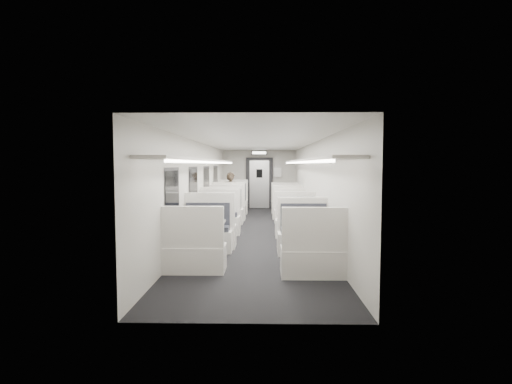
{
  "coord_description": "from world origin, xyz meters",
  "views": [
    {
      "loc": [
        0.19,
        -10.46,
        1.83
      ],
      "look_at": [
        -0.03,
        0.4,
        1.07
      ],
      "focal_mm": 28.0,
      "sensor_mm": 36.0,
      "label": 1
    }
  ],
  "objects_px": {
    "booth_left_c": "(215,223)",
    "booth_left_d": "(202,240)",
    "exit_sign": "(259,153)",
    "booth_left_a": "(230,205)",
    "booth_right_b": "(291,214)",
    "booth_right_d": "(308,243)",
    "booth_right_c": "(299,227)",
    "vestibule_door": "(259,183)",
    "passenger": "(231,196)",
    "booth_left_b": "(223,214)",
    "booth_right_a": "(287,205)"
  },
  "relations": [
    {
      "from": "passenger",
      "to": "exit_sign",
      "type": "relative_size",
      "value": 2.53
    },
    {
      "from": "booth_right_d",
      "to": "booth_right_c",
      "type": "bearing_deg",
      "value": 90.0
    },
    {
      "from": "booth_right_c",
      "to": "booth_left_c",
      "type": "bearing_deg",
      "value": 171.39
    },
    {
      "from": "exit_sign",
      "to": "booth_left_b",
      "type": "bearing_deg",
      "value": -102.46
    },
    {
      "from": "booth_left_a",
      "to": "booth_left_d",
      "type": "bearing_deg",
      "value": -90.0
    },
    {
      "from": "booth_right_b",
      "to": "vestibule_door",
      "type": "relative_size",
      "value": 0.93
    },
    {
      "from": "booth_left_a",
      "to": "passenger",
      "type": "xyz_separation_m",
      "value": [
        0.1,
        -0.74,
        0.37
      ]
    },
    {
      "from": "booth_right_a",
      "to": "vestibule_door",
      "type": "distance_m",
      "value": 2.57
    },
    {
      "from": "booth_left_d",
      "to": "booth_left_a",
      "type": "bearing_deg",
      "value": 90.0
    },
    {
      "from": "booth_left_c",
      "to": "booth_right_b",
      "type": "height_order",
      "value": "booth_left_c"
    },
    {
      "from": "booth_left_c",
      "to": "booth_left_d",
      "type": "height_order",
      "value": "booth_left_c"
    },
    {
      "from": "booth_left_d",
      "to": "passenger",
      "type": "distance_m",
      "value": 5.67
    },
    {
      "from": "booth_right_a",
      "to": "booth_right_b",
      "type": "bearing_deg",
      "value": -90.0
    },
    {
      "from": "booth_left_c",
      "to": "vestibule_door",
      "type": "height_order",
      "value": "vestibule_door"
    },
    {
      "from": "booth_left_d",
      "to": "exit_sign",
      "type": "relative_size",
      "value": 3.44
    },
    {
      "from": "booth_right_d",
      "to": "exit_sign",
      "type": "distance_m",
      "value": 8.9
    },
    {
      "from": "booth_right_b",
      "to": "booth_right_d",
      "type": "distance_m",
      "value": 4.46
    },
    {
      "from": "booth_left_b",
      "to": "booth_right_a",
      "type": "distance_m",
      "value": 3.39
    },
    {
      "from": "booth_right_c",
      "to": "vestibule_door",
      "type": "bearing_deg",
      "value": 97.93
    },
    {
      "from": "booth_left_d",
      "to": "exit_sign",
      "type": "xyz_separation_m",
      "value": [
        1.0,
        8.42,
        1.9
      ]
    },
    {
      "from": "exit_sign",
      "to": "booth_left_a",
      "type": "bearing_deg",
      "value": -116.28
    },
    {
      "from": "booth_right_a",
      "to": "booth_left_b",
      "type": "bearing_deg",
      "value": -126.14
    },
    {
      "from": "booth_left_a",
      "to": "booth_left_b",
      "type": "distance_m",
      "value": 2.5
    },
    {
      "from": "booth_right_d",
      "to": "vestibule_door",
      "type": "height_order",
      "value": "vestibule_door"
    },
    {
      "from": "booth_left_b",
      "to": "booth_right_b",
      "type": "relative_size",
      "value": 1.13
    },
    {
      "from": "booth_right_d",
      "to": "vestibule_door",
      "type": "bearing_deg",
      "value": 96.25
    },
    {
      "from": "booth_left_d",
      "to": "exit_sign",
      "type": "distance_m",
      "value": 8.69
    },
    {
      "from": "booth_left_c",
      "to": "booth_left_d",
      "type": "relative_size",
      "value": 1.07
    },
    {
      "from": "booth_right_c",
      "to": "passenger",
      "type": "bearing_deg",
      "value": 115.84
    },
    {
      "from": "booth_left_b",
      "to": "booth_left_a",
      "type": "bearing_deg",
      "value": 90.0
    },
    {
      "from": "booth_left_b",
      "to": "booth_right_c",
      "type": "distance_m",
      "value": 2.95
    },
    {
      "from": "booth_right_b",
      "to": "booth_left_d",
      "type": "bearing_deg",
      "value": -115.28
    },
    {
      "from": "booth_left_b",
      "to": "booth_left_c",
      "type": "bearing_deg",
      "value": -90.0
    },
    {
      "from": "booth_left_a",
      "to": "booth_right_d",
      "type": "distance_m",
      "value": 6.91
    },
    {
      "from": "booth_right_a",
      "to": "booth_left_a",
      "type": "bearing_deg",
      "value": -173.16
    },
    {
      "from": "booth_left_c",
      "to": "booth_right_c",
      "type": "xyz_separation_m",
      "value": [
        2.0,
        -0.3,
        -0.03
      ]
    },
    {
      "from": "booth_left_c",
      "to": "booth_right_c",
      "type": "height_order",
      "value": "booth_left_c"
    },
    {
      "from": "booth_right_c",
      "to": "booth_right_d",
      "type": "bearing_deg",
      "value": -90.0
    },
    {
      "from": "booth_left_d",
      "to": "booth_right_d",
      "type": "bearing_deg",
      "value": -6.36
    },
    {
      "from": "booth_left_a",
      "to": "exit_sign",
      "type": "bearing_deg",
      "value": 63.72
    },
    {
      "from": "booth_left_d",
      "to": "booth_right_b",
      "type": "relative_size",
      "value": 1.09
    },
    {
      "from": "booth_left_c",
      "to": "booth_left_d",
      "type": "distance_m",
      "value": 2.03
    },
    {
      "from": "booth_right_d",
      "to": "exit_sign",
      "type": "xyz_separation_m",
      "value": [
        -1.0,
        8.64,
        1.9
      ]
    },
    {
      "from": "booth_right_c",
      "to": "booth_right_d",
      "type": "height_order",
      "value": "booth_right_d"
    },
    {
      "from": "booth_right_c",
      "to": "vestibule_door",
      "type": "relative_size",
      "value": 1.01
    },
    {
      "from": "booth_left_a",
      "to": "passenger",
      "type": "distance_m",
      "value": 0.83
    },
    {
      "from": "booth_left_d",
      "to": "booth_right_d",
      "type": "relative_size",
      "value": 0.99
    },
    {
      "from": "booth_left_b",
      "to": "booth_left_d",
      "type": "bearing_deg",
      "value": -90.0
    },
    {
      "from": "booth_left_c",
      "to": "booth_right_a",
      "type": "distance_m",
      "value": 5.02
    },
    {
      "from": "booth_right_a",
      "to": "exit_sign",
      "type": "distance_m",
      "value": 2.79
    }
  ]
}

